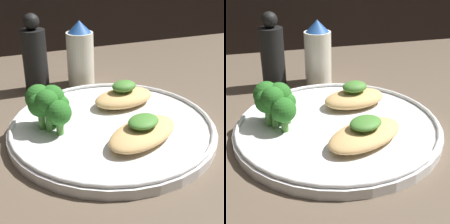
# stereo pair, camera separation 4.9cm
# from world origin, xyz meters

# --- Properties ---
(ground_plane) EXTENTS (1.80, 1.80, 0.01)m
(ground_plane) POSITION_xyz_m (0.00, 0.00, -0.01)
(ground_plane) COLOR brown
(plate) EXTENTS (0.30, 0.30, 0.02)m
(plate) POSITION_xyz_m (0.00, 0.00, 0.01)
(plate) COLOR white
(plate) RESTS_ON ground_plane
(grilled_meat_front) EXTENTS (0.13, 0.11, 0.04)m
(grilled_meat_front) POSITION_xyz_m (0.02, -0.06, 0.03)
(grilled_meat_front) COLOR tan
(grilled_meat_front) RESTS_ON plate
(grilled_meat_middle) EXTENTS (0.11, 0.08, 0.04)m
(grilled_meat_middle) POSITION_xyz_m (0.04, 0.06, 0.03)
(grilled_meat_middle) COLOR tan
(grilled_meat_middle) RESTS_ON plate
(broccoli_bunch) EXTENTS (0.06, 0.07, 0.06)m
(broccoli_bunch) POSITION_xyz_m (-0.09, 0.02, 0.05)
(broccoli_bunch) COLOR #569942
(broccoli_bunch) RESTS_ON plate
(sauce_bottle) EXTENTS (0.05, 0.05, 0.12)m
(sauce_bottle) POSITION_xyz_m (0.01, 0.20, 0.06)
(sauce_bottle) COLOR silver
(sauce_bottle) RESTS_ON ground_plane
(pepper_grinder) EXTENTS (0.04, 0.04, 0.14)m
(pepper_grinder) POSITION_xyz_m (-0.07, 0.20, 0.06)
(pepper_grinder) COLOR black
(pepper_grinder) RESTS_ON ground_plane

